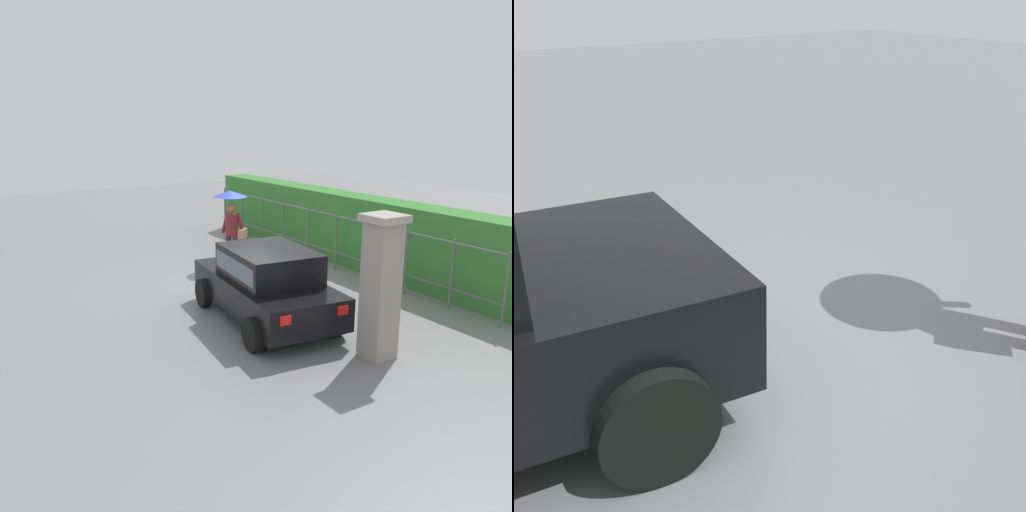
{
  "view_description": "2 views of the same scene",
  "coord_description": "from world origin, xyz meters",
  "views": [
    {
      "loc": [
        10.42,
        -6.11,
        3.86
      ],
      "look_at": [
        0.43,
        0.14,
        0.83
      ],
      "focal_mm": 37.33,
      "sensor_mm": 36.0,
      "label": 1
    },
    {
      "loc": [
        1.88,
        2.51,
        2.22
      ],
      "look_at": [
        0.15,
        0.1,
        0.89
      ],
      "focal_mm": 43.61,
      "sensor_mm": 36.0,
      "label": 2
    }
  ],
  "objects": [
    {
      "name": "car",
      "position": [
        2.15,
        -0.7,
        0.8
      ],
      "size": [
        3.89,
        2.22,
        1.48
      ],
      "rotation": [
        0.0,
        0.0,
        3.02
      ],
      "color": "black",
      "rests_on": "ground"
    },
    {
      "name": "hedge_row",
      "position": [
        -0.62,
        3.66,
        0.95
      ],
      "size": [
        11.94,
        0.9,
        1.9
      ],
      "primitive_type": "cube",
      "color": "#387F33",
      "rests_on": "ground"
    },
    {
      "name": "gate_pillar",
      "position": [
        4.52,
        -0.03,
        1.24
      ],
      "size": [
        0.6,
        0.6,
        2.42
      ],
      "color": "gray",
      "rests_on": "ground"
    },
    {
      "name": "fence_section",
      "position": [
        -0.62,
        2.91,
        0.83
      ],
      "size": [
        10.99,
        0.05,
        1.5
      ],
      "color": "#59605B",
      "rests_on": "ground"
    },
    {
      "name": "ground_plane",
      "position": [
        0.0,
        0.0,
        0.0
      ],
      "size": [
        40.0,
        40.0,
        0.0
      ],
      "primitive_type": "plane",
      "color": "slate"
    },
    {
      "name": "pedestrian",
      "position": [
        -1.74,
        0.73,
        1.44
      ],
      "size": [
        0.92,
        0.92,
        2.04
      ],
      "rotation": [
        0.0,
        0.0,
        2.25
      ],
      "color": "#47283D",
      "rests_on": "ground"
    }
  ]
}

